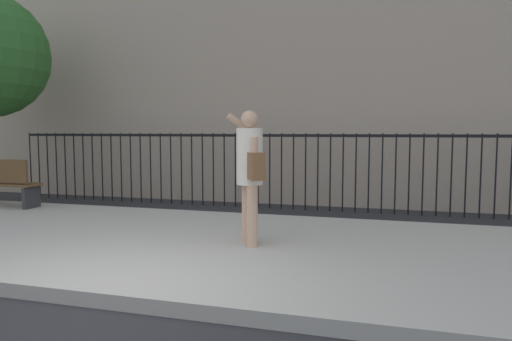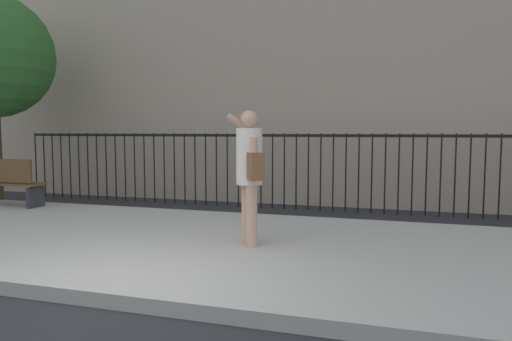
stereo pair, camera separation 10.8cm
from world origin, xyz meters
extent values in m
plane|color=#28282B|center=(0.00, 0.00, 0.00)|extent=(60.00, 60.00, 0.00)
cube|color=#B2ADA3|center=(0.00, 2.20, 0.07)|extent=(28.00, 4.40, 0.15)
cube|color=black|center=(0.00, 5.90, 1.55)|extent=(12.00, 0.04, 0.06)
cylinder|color=black|center=(-6.00, 5.90, 0.80)|extent=(0.03, 0.03, 1.60)
cylinder|color=black|center=(-5.74, 5.90, 0.80)|extent=(0.03, 0.03, 1.60)
cylinder|color=black|center=(-5.49, 5.90, 0.80)|extent=(0.03, 0.03, 1.60)
cylinder|color=black|center=(-5.23, 5.90, 0.80)|extent=(0.03, 0.03, 1.60)
cylinder|color=black|center=(-4.98, 5.90, 0.80)|extent=(0.03, 0.03, 1.60)
cylinder|color=black|center=(-4.72, 5.90, 0.80)|extent=(0.03, 0.03, 1.60)
cylinder|color=black|center=(-4.47, 5.90, 0.80)|extent=(0.03, 0.03, 1.60)
cylinder|color=black|center=(-4.21, 5.90, 0.80)|extent=(0.03, 0.03, 1.60)
cylinder|color=black|center=(-3.96, 5.90, 0.80)|extent=(0.03, 0.03, 1.60)
cylinder|color=black|center=(-3.70, 5.90, 0.80)|extent=(0.03, 0.03, 1.60)
cylinder|color=black|center=(-3.45, 5.90, 0.80)|extent=(0.03, 0.03, 1.60)
cylinder|color=black|center=(-3.19, 5.90, 0.80)|extent=(0.03, 0.03, 1.60)
cylinder|color=black|center=(-2.94, 5.90, 0.80)|extent=(0.03, 0.03, 1.60)
cylinder|color=black|center=(-2.68, 5.90, 0.80)|extent=(0.03, 0.03, 1.60)
cylinder|color=black|center=(-2.43, 5.90, 0.80)|extent=(0.03, 0.03, 1.60)
cylinder|color=black|center=(-2.17, 5.90, 0.80)|extent=(0.03, 0.03, 1.60)
cylinder|color=black|center=(-1.91, 5.90, 0.80)|extent=(0.03, 0.03, 1.60)
cylinder|color=black|center=(-1.66, 5.90, 0.80)|extent=(0.03, 0.03, 1.60)
cylinder|color=black|center=(-1.40, 5.90, 0.80)|extent=(0.03, 0.03, 1.60)
cylinder|color=black|center=(-1.15, 5.90, 0.80)|extent=(0.03, 0.03, 1.60)
cylinder|color=black|center=(-0.89, 5.90, 0.80)|extent=(0.03, 0.03, 1.60)
cylinder|color=black|center=(-0.64, 5.90, 0.80)|extent=(0.03, 0.03, 1.60)
cylinder|color=black|center=(-0.38, 5.90, 0.80)|extent=(0.03, 0.03, 1.60)
cylinder|color=black|center=(-0.13, 5.90, 0.80)|extent=(0.03, 0.03, 1.60)
cylinder|color=black|center=(0.13, 5.90, 0.80)|extent=(0.03, 0.03, 1.60)
cylinder|color=black|center=(0.38, 5.90, 0.80)|extent=(0.03, 0.03, 1.60)
cylinder|color=black|center=(0.64, 5.90, 0.80)|extent=(0.03, 0.03, 1.60)
cylinder|color=black|center=(0.89, 5.90, 0.80)|extent=(0.03, 0.03, 1.60)
cylinder|color=black|center=(1.15, 5.90, 0.80)|extent=(0.03, 0.03, 1.60)
cylinder|color=black|center=(1.40, 5.90, 0.80)|extent=(0.03, 0.03, 1.60)
cylinder|color=black|center=(1.66, 5.90, 0.80)|extent=(0.03, 0.03, 1.60)
cylinder|color=black|center=(1.91, 5.90, 0.80)|extent=(0.03, 0.03, 1.60)
cylinder|color=black|center=(2.17, 5.90, 0.80)|extent=(0.03, 0.03, 1.60)
cylinder|color=black|center=(2.43, 5.90, 0.80)|extent=(0.03, 0.03, 1.60)
cylinder|color=black|center=(2.68, 5.90, 0.80)|extent=(0.03, 0.03, 1.60)
cylinder|color=black|center=(2.94, 5.90, 0.80)|extent=(0.03, 0.03, 1.60)
cylinder|color=black|center=(3.19, 5.90, 0.80)|extent=(0.03, 0.03, 1.60)
cylinder|color=black|center=(3.45, 5.90, 0.80)|extent=(0.03, 0.03, 1.60)
cylinder|color=black|center=(3.70, 5.90, 0.80)|extent=(0.03, 0.03, 1.60)
cylinder|color=black|center=(3.96, 5.90, 0.80)|extent=(0.03, 0.03, 1.60)
cylinder|color=black|center=(4.21, 5.90, 0.80)|extent=(0.03, 0.03, 1.60)
cylinder|color=black|center=(4.47, 5.90, 0.80)|extent=(0.03, 0.03, 1.60)
cylinder|color=tan|center=(0.77, 2.24, 0.55)|extent=(0.15, 0.15, 0.80)
cylinder|color=tan|center=(0.88, 2.07, 0.55)|extent=(0.15, 0.15, 0.80)
cylinder|color=silver|center=(0.82, 2.15, 1.32)|extent=(0.47, 0.47, 0.73)
sphere|color=tan|center=(0.82, 2.15, 1.80)|extent=(0.23, 0.23, 0.23)
cylinder|color=tan|center=(0.71, 2.32, 1.68)|extent=(0.47, 0.36, 0.39)
cylinder|color=tan|center=(0.94, 1.99, 1.29)|extent=(0.09, 0.09, 0.56)
cube|color=black|center=(0.79, 2.31, 1.78)|extent=(0.05, 0.06, 0.15)
cube|color=brown|center=(0.97, 1.94, 1.21)|extent=(0.29, 0.32, 0.34)
cube|color=brown|center=(-4.81, 3.78, 0.60)|extent=(1.60, 0.45, 0.05)
cube|color=#333338|center=(-4.11, 3.78, 0.35)|extent=(0.08, 0.41, 0.40)
camera|label=1|loc=(2.58, -3.63, 1.65)|focal=32.75mm
camera|label=2|loc=(2.69, -3.59, 1.65)|focal=32.75mm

